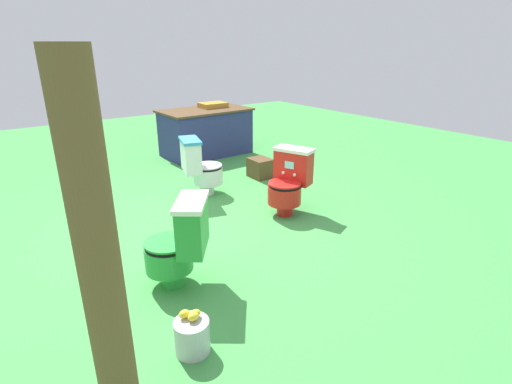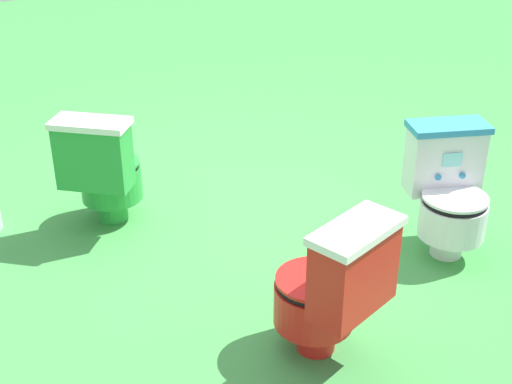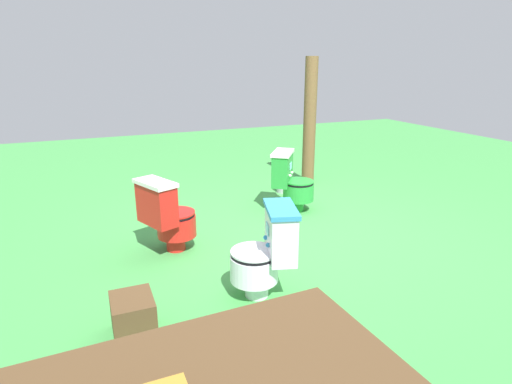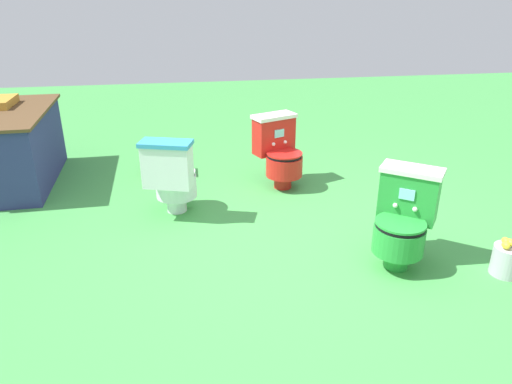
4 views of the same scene
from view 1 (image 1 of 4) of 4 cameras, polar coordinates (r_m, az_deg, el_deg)
The scene contains 8 objects.
ground at distance 3.96m, azimuth -11.10°, elevation -6.68°, with size 14.00×14.00×0.00m, color #429947.
toilet_red at distance 4.36m, azimuth 4.74°, elevation 1.56°, with size 0.61×0.56×0.73m.
toilet_green at distance 3.09m, azimuth -11.09°, elevation -7.25°, with size 0.63×0.62×0.73m.
toilet_white at distance 4.92m, azimuth -8.09°, elevation 3.70°, with size 0.59×0.53×0.73m.
vendor_table at distance 6.79m, azimuth -7.28°, elevation 8.68°, with size 1.49×0.90×0.85m.
wooden_post at distance 1.81m, azimuth -21.67°, elevation -10.55°, with size 0.18×0.18×1.81m, color brown.
small_crate at distance 5.60m, azimuth 0.63°, elevation 3.52°, with size 0.32×0.27×0.27m, color brown.
lemon_bucket at distance 2.61m, azimuth -9.27°, elevation -19.84°, with size 0.22×0.22×0.28m.
Camera 1 is at (-1.42, -3.23, 1.80)m, focal length 27.54 mm.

